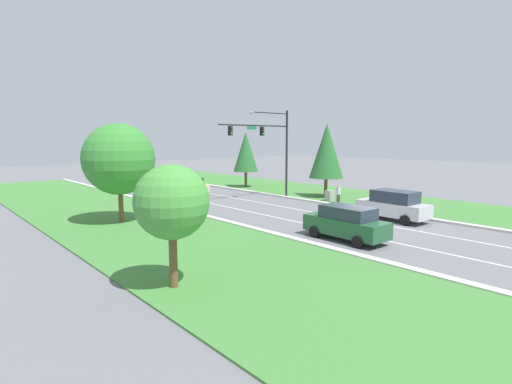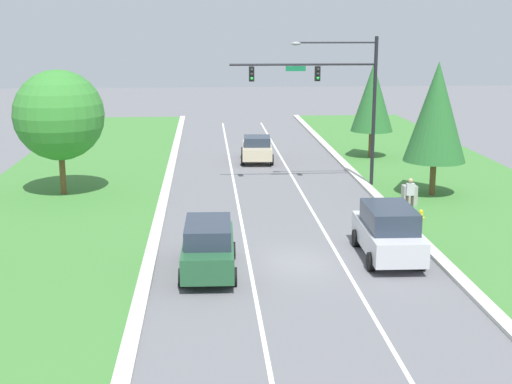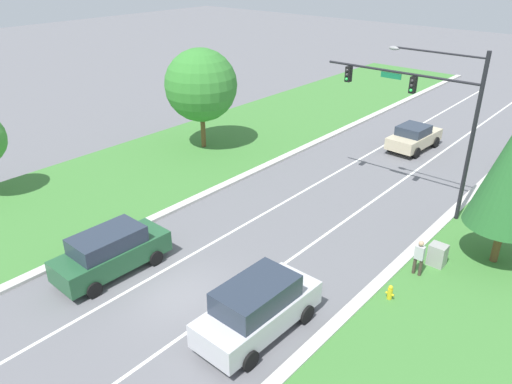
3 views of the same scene
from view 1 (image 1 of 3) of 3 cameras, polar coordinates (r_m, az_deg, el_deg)
ground_plane at (r=26.47m, az=15.76°, el=-5.11°), size 160.00×160.00×0.00m
curb_strip_right at (r=31.27m, az=21.45°, el=-3.27°), size 0.50×90.00×0.15m
curb_strip_left at (r=22.05m, az=7.64°, el=-7.24°), size 0.50×90.00×0.15m
grass_verge_right at (r=35.96m, az=25.32°, el=-2.16°), size 10.00×90.00×0.08m
grass_verge_left at (r=18.58m, az=-3.27°, el=-10.15°), size 10.00×90.00×0.08m
lane_stripe_inner_left at (r=25.02m, az=13.49°, el=-5.76°), size 0.14×81.00×0.01m
lane_stripe_inner_right at (r=27.97m, az=17.79°, el=-4.50°), size 0.14×81.00×0.01m
traffic_signal_mast at (r=37.28m, az=1.96°, el=7.43°), size 8.16×0.41×8.37m
champagne_sedan at (r=41.59m, az=-9.31°, el=0.89°), size 2.32×4.56×1.73m
forest_suv at (r=23.15m, az=12.75°, el=-4.29°), size 2.14×4.91×1.94m
silver_suv at (r=29.60m, az=19.03°, el=-1.78°), size 2.25×4.97×2.11m
utility_cabinet at (r=36.81m, az=10.47°, el=-0.57°), size 0.70×0.60×1.05m
pedestrian at (r=35.75m, az=11.69°, el=-0.18°), size 0.40×0.23×1.69m
fire_hydrant at (r=34.47m, az=14.52°, el=-1.55°), size 0.34×0.20×0.70m
conifer_near_right_tree at (r=46.47m, az=-1.48°, el=5.76°), size 2.86×2.86×6.48m
oak_near_left_tree at (r=28.21m, az=-19.00°, el=4.44°), size 4.77×4.77×6.73m
conifer_far_right_tree at (r=39.06m, az=10.05°, el=5.81°), size 3.27×3.27×7.16m
oak_far_left_tree at (r=15.20m, az=-11.96°, el=-1.50°), size 2.84×2.84×4.79m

